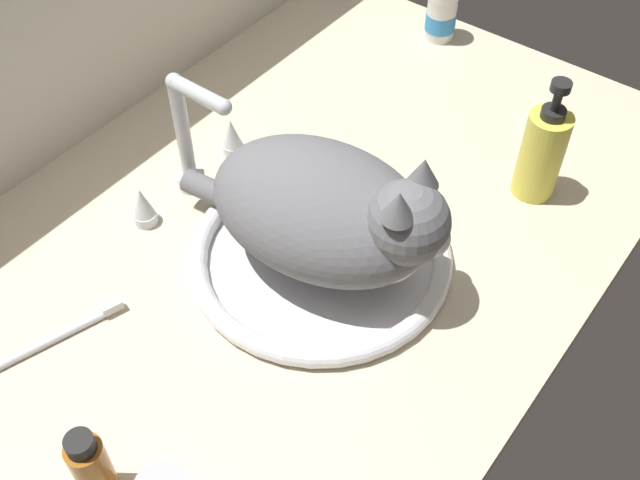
# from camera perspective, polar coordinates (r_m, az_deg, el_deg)

# --- Properties ---
(countertop) EXTENTS (1.08, 0.74, 0.03)m
(countertop) POSITION_cam_1_polar(r_m,az_deg,el_deg) (1.05, -0.61, 1.18)
(countertop) COLOR beige
(countertop) RESTS_ON ground
(backsplash_wall) EXTENTS (1.08, 0.02, 0.40)m
(backsplash_wall) POSITION_cam_1_polar(r_m,az_deg,el_deg) (1.16, -16.41, 15.93)
(backsplash_wall) COLOR silver
(backsplash_wall) RESTS_ON ground
(sink_basin) EXTENTS (0.34, 0.34, 0.03)m
(sink_basin) POSITION_cam_1_polar(r_m,az_deg,el_deg) (0.98, -0.00, -1.12)
(sink_basin) COLOR white
(sink_basin) RESTS_ON countertop
(faucet) EXTENTS (0.21, 0.11, 0.19)m
(faucet) POSITION_cam_1_polar(r_m,az_deg,el_deg) (1.04, -9.70, 6.77)
(faucet) COLOR silver
(faucet) RESTS_ON countertop
(cat) EXTENTS (0.22, 0.38, 0.18)m
(cat) POSITION_cam_1_polar(r_m,az_deg,el_deg) (0.91, 0.98, 2.07)
(cat) COLOR slate
(cat) RESTS_ON sink_basin
(amber_bottle) EXTENTS (0.04, 0.04, 0.11)m
(amber_bottle) POSITION_cam_1_polar(r_m,az_deg,el_deg) (0.81, -16.67, -15.97)
(amber_bottle) COLOR #B2661E
(amber_bottle) RESTS_ON countertop
(soap_pump_bottle) EXTENTS (0.06, 0.06, 0.19)m
(soap_pump_bottle) POSITION_cam_1_polar(r_m,az_deg,el_deg) (1.07, 16.23, 6.28)
(soap_pump_bottle) COLOR #E5DB4C
(soap_pump_bottle) RESTS_ON countertop
(pill_bottle) EXTENTS (0.05, 0.05, 0.10)m
(pill_bottle) POSITION_cam_1_polar(r_m,az_deg,el_deg) (1.36, 9.05, 16.32)
(pill_bottle) COLOR white
(pill_bottle) RESTS_ON countertop
(toothbrush) EXTENTS (0.17, 0.06, 0.02)m
(toothbrush) POSITION_cam_1_polar(r_m,az_deg,el_deg) (0.96, -18.94, -6.79)
(toothbrush) COLOR silver
(toothbrush) RESTS_ON countertop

